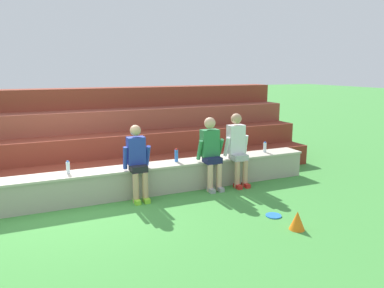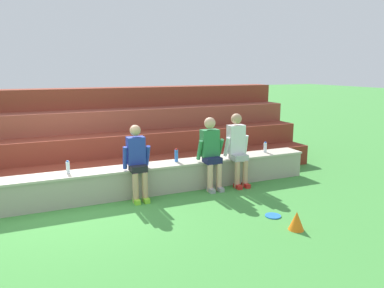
# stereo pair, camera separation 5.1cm
# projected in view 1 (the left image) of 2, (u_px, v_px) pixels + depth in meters

# --- Properties ---
(ground_plane) EXTENTS (80.00, 80.00, 0.00)m
(ground_plane) POSITION_uv_depth(u_px,v_px,m) (75.00, 208.00, 6.53)
(ground_plane) COLOR #428E3D
(stone_seating_wall) EXTENTS (9.94, 0.53, 0.56)m
(stone_seating_wall) POSITION_uv_depth(u_px,v_px,m) (73.00, 188.00, 6.69)
(stone_seating_wall) COLOR #A8A08E
(stone_seating_wall) RESTS_ON ground
(brick_bleachers) EXTENTS (11.62, 2.39, 1.94)m
(brick_bleachers) POSITION_uv_depth(u_px,v_px,m) (61.00, 144.00, 8.40)
(brick_bleachers) COLOR maroon
(brick_bleachers) RESTS_ON ground
(person_far_left) EXTENTS (0.50, 0.49, 1.40)m
(person_far_left) POSITION_uv_depth(u_px,v_px,m) (137.00, 160.00, 6.82)
(person_far_left) COLOR tan
(person_far_left) RESTS_ON ground
(person_left_of_center) EXTENTS (0.54, 0.50, 1.46)m
(person_left_of_center) POSITION_uv_depth(u_px,v_px,m) (211.00, 150.00, 7.44)
(person_left_of_center) COLOR #DBAD89
(person_left_of_center) RESTS_ON ground
(person_center) EXTENTS (0.53, 0.51, 1.50)m
(person_center) POSITION_uv_depth(u_px,v_px,m) (237.00, 147.00, 7.68)
(person_center) COLOR tan
(person_center) RESTS_ON ground
(water_bottle_near_right) EXTENTS (0.07, 0.07, 0.23)m
(water_bottle_near_right) POSITION_uv_depth(u_px,v_px,m) (68.00, 168.00, 6.63)
(water_bottle_near_right) COLOR silver
(water_bottle_near_right) RESTS_ON stone_seating_wall
(water_bottle_mid_right) EXTENTS (0.07, 0.07, 0.26)m
(water_bottle_mid_right) POSITION_uv_depth(u_px,v_px,m) (176.00, 156.00, 7.48)
(water_bottle_mid_right) COLOR blue
(water_bottle_mid_right) RESTS_ON stone_seating_wall
(water_bottle_mid_left) EXTENTS (0.07, 0.07, 0.24)m
(water_bottle_mid_left) POSITION_uv_depth(u_px,v_px,m) (265.00, 147.00, 8.32)
(water_bottle_mid_left) COLOR silver
(water_bottle_mid_left) RESTS_ON stone_seating_wall
(frisbee) EXTENTS (0.26, 0.26, 0.02)m
(frisbee) POSITION_uv_depth(u_px,v_px,m) (273.00, 216.00, 6.17)
(frisbee) COLOR blue
(frisbee) RESTS_ON ground
(sports_cone) EXTENTS (0.24, 0.24, 0.29)m
(sports_cone) POSITION_uv_depth(u_px,v_px,m) (297.00, 220.00, 5.64)
(sports_cone) COLOR orange
(sports_cone) RESTS_ON ground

